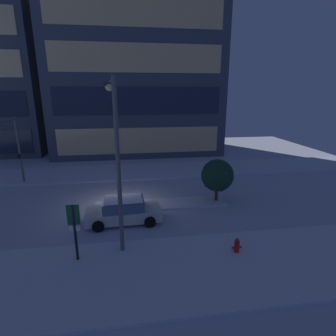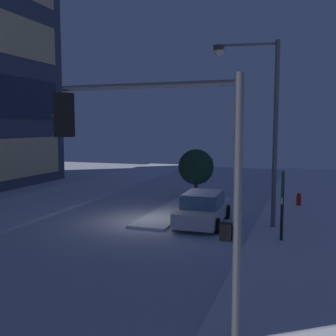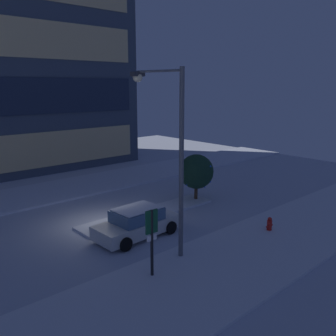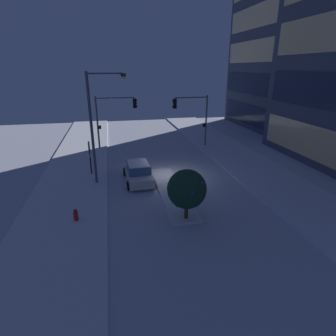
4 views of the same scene
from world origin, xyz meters
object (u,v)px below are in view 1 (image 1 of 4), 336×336
object	(u,v)px
parking_info_sign	(74,226)
decorated_tree_median	(217,175)
fire_hydrant	(237,247)
car_near	(124,211)
street_lamp_arched	(116,143)
traffic_light_corner_far_left	(10,142)

from	to	relation	value
parking_info_sign	decorated_tree_median	world-z (taller)	decorated_tree_median
fire_hydrant	car_near	bearing A→B (deg)	142.26
car_near	street_lamp_arched	bearing A→B (deg)	-95.41
traffic_light_corner_far_left	street_lamp_arched	world-z (taller)	street_lamp_arched
car_near	traffic_light_corner_far_left	size ratio (longest dim) A/B	0.81
car_near	parking_info_sign	distance (m)	4.35
car_near	street_lamp_arched	xyz separation A→B (m)	(-0.15, -2.48, 4.55)
car_near	fire_hydrant	world-z (taller)	car_near
traffic_light_corner_far_left	car_near	bearing A→B (deg)	51.03
traffic_light_corner_far_left	parking_info_sign	size ratio (longest dim) A/B	1.99
car_near	parking_info_sign	xyz separation A→B (m)	(-2.07, -3.66, 1.10)
traffic_light_corner_far_left	decorated_tree_median	world-z (taller)	traffic_light_corner_far_left
traffic_light_corner_far_left	decorated_tree_median	distance (m)	15.84
car_near	fire_hydrant	distance (m)	6.79
car_near	parking_info_sign	bearing A→B (deg)	-121.45
fire_hydrant	decorated_tree_median	size ratio (longest dim) A/B	0.27
decorated_tree_median	fire_hydrant	bearing A→B (deg)	-99.61
street_lamp_arched	parking_info_sign	bearing A→B (deg)	113.83
parking_info_sign	decorated_tree_median	distance (m)	10.26
traffic_light_corner_far_left	parking_info_sign	distance (m)	12.58
car_near	traffic_light_corner_far_left	xyz separation A→B (m)	(-8.55, 6.92, 3.14)
traffic_light_corner_far_left	street_lamp_arched	distance (m)	12.69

